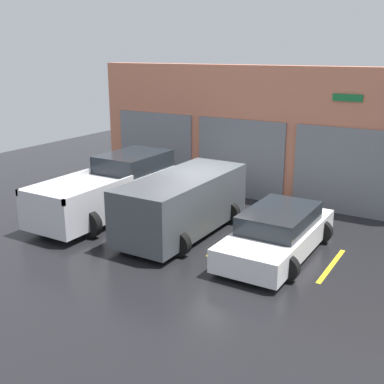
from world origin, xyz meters
The scene contains 9 objects.
ground_plane centered at (0.00, 0.00, 0.00)m, with size 28.00×28.00×0.00m, color black.
shophouse_building centered at (-0.01, 3.28, 2.24)m, with size 12.17×0.68×4.59m.
pickup_truck centered at (-2.86, -0.85, 0.84)m, with size 2.38×5.30×1.77m.
sedan_white centered at (2.86, -1.08, 0.56)m, with size 2.11×4.31×1.19m.
sedan_side centered at (0.00, -1.10, 0.91)m, with size 2.19×4.61×1.69m.
parking_stripe_far_left centered at (-4.29, -1.10, 0.00)m, with size 0.12×2.20×0.01m, color gold.
parking_stripe_left centered at (-1.43, -1.10, 0.00)m, with size 0.12×2.20×0.01m, color gold.
parking_stripe_centre centered at (1.43, -1.10, 0.00)m, with size 0.12×2.20×0.01m, color gold.
parking_stripe_right centered at (4.29, -1.10, 0.00)m, with size 0.12×2.20×0.01m, color gold.
Camera 1 is at (6.93, -12.09, 5.06)m, focal length 45.00 mm.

